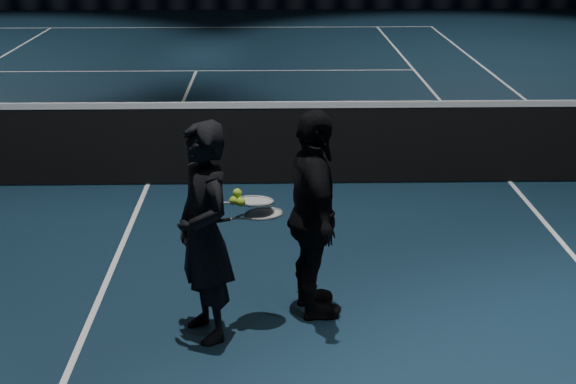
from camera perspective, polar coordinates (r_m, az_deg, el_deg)
name	(u,v)px	position (r m, az deg, el deg)	size (l,w,h in m)	color
floor	(148,185)	(9.17, -9.94, 0.51)	(36.00, 36.00, 0.00)	#0D2331
court_lines	(148,184)	(9.17, -9.94, 0.54)	(10.98, 23.78, 0.01)	white
net_mesh	(145,147)	(9.03, -10.10, 3.20)	(12.80, 0.02, 0.86)	black
net_tape	(143,106)	(8.91, -10.28, 6.07)	(12.80, 0.03, 0.07)	white
player_a	(204,233)	(5.69, -5.98, -2.91)	(0.59, 0.39, 1.62)	black
player_b	(314,216)	(5.97, 1.83, -1.69)	(0.95, 0.39, 1.62)	black
racket_lower	(263,214)	(5.80, -1.76, -1.57)	(0.68, 0.22, 0.03)	black
racket_upper	(255,201)	(5.78, -2.37, -0.65)	(0.68, 0.22, 0.03)	black
tennis_balls	(237,199)	(5.69, -3.63, -0.49)	(0.12, 0.10, 0.12)	#8EBF28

